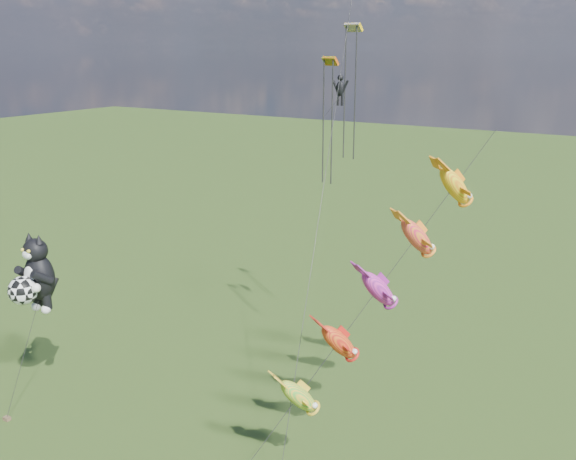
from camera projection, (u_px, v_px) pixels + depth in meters
The scene contains 4 objects.
ground at pixel (51, 404), 39.55m from camera, with size 300.00×300.00×0.00m, color #1A340D.
cat_kite_rig at pixel (34, 276), 37.47m from camera, with size 2.22×4.05×10.85m.
fish_windsock_rig at pixel (378, 289), 31.67m from camera, with size 8.50×13.63×17.23m.
parafoil_rig at pixel (340, 93), 38.43m from camera, with size 5.37×16.94×25.11m.
Camera 1 is at (30.76, -22.30, 21.22)m, focal length 40.00 mm.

